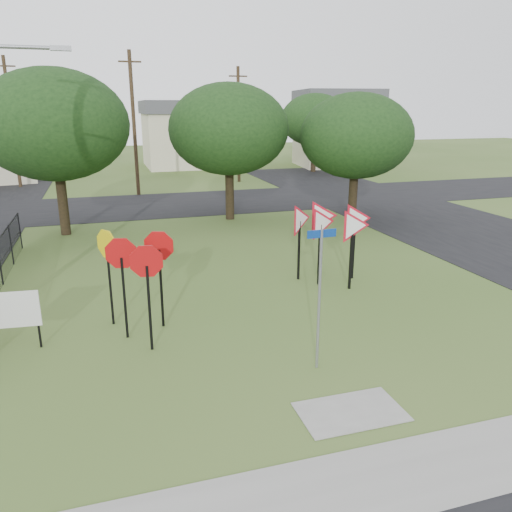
{
  "coord_description": "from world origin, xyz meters",
  "views": [
    {
      "loc": [
        -4.15,
        -9.78,
        5.59
      ],
      "look_at": [
        -0.25,
        3.0,
        1.6
      ],
      "focal_mm": 35.0,
      "sensor_mm": 36.0,
      "label": 1
    }
  ],
  "objects": [
    {
      "name": "ground",
      "position": [
        0.0,
        0.0,
        0.0
      ],
      "size": [
        140.0,
        140.0,
        0.0
      ],
      "primitive_type": "plane",
      "color": "#39541F"
    },
    {
      "name": "sidewalk",
      "position": [
        0.0,
        -4.2,
        0.01
      ],
      "size": [
        30.0,
        1.6,
        0.02
      ],
      "primitive_type": "cube",
      "color": "gray",
      "rests_on": "ground"
    },
    {
      "name": "street_right",
      "position": [
        12.0,
        10.0,
        0.01
      ],
      "size": [
        8.0,
        50.0,
        0.02
      ],
      "primitive_type": "cube",
      "color": "black",
      "rests_on": "ground"
    },
    {
      "name": "street_far",
      "position": [
        0.0,
        20.0,
        0.01
      ],
      "size": [
        60.0,
        8.0,
        0.02
      ],
      "primitive_type": "cube",
      "color": "black",
      "rests_on": "ground"
    },
    {
      "name": "curb_pad",
      "position": [
        0.0,
        -2.4,
        0.01
      ],
      "size": [
        2.0,
        1.2,
        0.02
      ],
      "primitive_type": "cube",
      "color": "gray",
      "rests_on": "ground"
    },
    {
      "name": "street_name_sign",
      "position": [
        0.07,
        -0.61,
        1.81
      ],
      "size": [
        0.66,
        0.06,
        3.17
      ],
      "color": "gray",
      "rests_on": "ground"
    },
    {
      "name": "stop_sign_cluster",
      "position": [
        -3.61,
        2.33,
        1.93
      ],
      "size": [
        1.9,
        2.21,
        2.62
      ],
      "color": "black",
      "rests_on": "ground"
    },
    {
      "name": "yield_sign_cluster",
      "position": [
        2.76,
        4.66,
        1.93
      ],
      "size": [
        2.85,
        1.82,
        2.64
      ],
      "color": "black",
      "rests_on": "ground"
    },
    {
      "name": "info_board",
      "position": [
        -6.43,
        2.25,
        0.99
      ],
      "size": [
        1.18,
        0.14,
        1.48
      ],
      "color": "black",
      "rests_on": "ground"
    },
    {
      "name": "far_pole_a",
      "position": [
        -2.0,
        24.0,
        4.6
      ],
      "size": [
        1.4,
        0.24,
        9.0
      ],
      "color": "#3E2E1C",
      "rests_on": "ground"
    },
    {
      "name": "far_pole_b",
      "position": [
        6.0,
        28.0,
        4.35
      ],
      "size": [
        1.4,
        0.24,
        8.5
      ],
      "color": "#3E2E1C",
      "rests_on": "ground"
    },
    {
      "name": "far_pole_c",
      "position": [
        -10.0,
        30.0,
        4.6
      ],
      "size": [
        1.4,
        0.24,
        9.0
      ],
      "color": "#3E2E1C",
      "rests_on": "ground"
    },
    {
      "name": "house_mid",
      "position": [
        4.0,
        40.0,
        3.15
      ],
      "size": [
        8.4,
        8.4,
        6.2
      ],
      "color": "beige",
      "rests_on": "ground"
    },
    {
      "name": "house_right",
      "position": [
        18.0,
        36.0,
        3.65
      ],
      "size": [
        8.3,
        8.3,
        7.2
      ],
      "color": "beige",
      "rests_on": "ground"
    },
    {
      "name": "tree_near_left",
      "position": [
        -6.0,
        14.0,
        4.86
      ],
      "size": [
        6.4,
        6.4,
        7.27
      ],
      "color": "black",
      "rests_on": "ground"
    },
    {
      "name": "tree_near_mid",
      "position": [
        2.0,
        15.0,
        4.54
      ],
      "size": [
        6.0,
        6.0,
        6.8
      ],
      "color": "black",
      "rests_on": "ground"
    },
    {
      "name": "tree_near_right",
      "position": [
        8.0,
        13.0,
        4.22
      ],
      "size": [
        5.6,
        5.6,
        6.33
      ],
      "color": "black",
      "rests_on": "ground"
    },
    {
      "name": "tree_far_right",
      "position": [
        14.0,
        32.0,
        4.54
      ],
      "size": [
        6.0,
        6.0,
        6.8
      ],
      "color": "black",
      "rests_on": "ground"
    }
  ]
}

